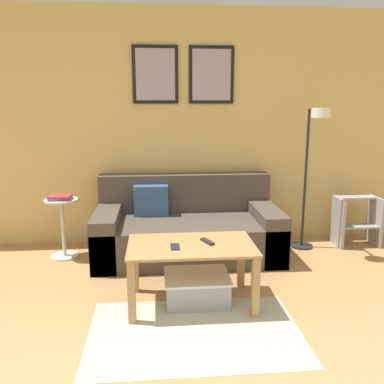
% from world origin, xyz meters
% --- Properties ---
extents(wall_back, '(5.60, 0.09, 2.55)m').
position_xyz_m(wall_back, '(0.00, 3.18, 1.29)').
color(wall_back, '#D6B76B').
rests_on(wall_back, ground_plane).
extents(area_rug, '(1.46, 0.95, 0.01)m').
position_xyz_m(area_rug, '(0.18, 1.17, 0.00)').
color(area_rug, '#B2B79E').
rests_on(area_rug, ground_plane).
extents(couch, '(1.86, 0.95, 0.79)m').
position_xyz_m(couch, '(0.24, 2.69, 0.27)').
color(couch, '#4C4238').
rests_on(couch, ground_plane).
extents(coffee_table, '(0.97, 0.58, 0.49)m').
position_xyz_m(coffee_table, '(0.19, 1.59, 0.40)').
color(coffee_table, '#AD7F4C').
rests_on(coffee_table, ground_plane).
extents(storage_bin, '(0.51, 0.42, 0.22)m').
position_xyz_m(storage_bin, '(0.24, 1.63, 0.11)').
color(storage_bin, '#9EA3A8').
rests_on(storage_bin, ground_plane).
extents(floor_lamp, '(0.24, 0.51, 1.50)m').
position_xyz_m(floor_lamp, '(1.52, 2.62, 1.00)').
color(floor_lamp, black).
rests_on(floor_lamp, ground_plane).
extents(side_table, '(0.34, 0.34, 0.61)m').
position_xyz_m(side_table, '(-1.02, 2.72, 0.36)').
color(side_table, silver).
rests_on(side_table, ground_plane).
extents(book_stack, '(0.24, 0.19, 0.04)m').
position_xyz_m(book_stack, '(-1.02, 2.70, 0.63)').
color(book_stack, '#8C4C93').
rests_on(book_stack, side_table).
extents(remote_control, '(0.10, 0.15, 0.02)m').
position_xyz_m(remote_control, '(0.32, 1.62, 0.50)').
color(remote_control, '#232328').
rests_on(remote_control, coffee_table).
extents(cell_phone, '(0.07, 0.14, 0.01)m').
position_xyz_m(cell_phone, '(0.07, 1.54, 0.50)').
color(cell_phone, '#1E2338').
rests_on(cell_phone, coffee_table).
extents(step_stool, '(0.46, 0.32, 0.54)m').
position_xyz_m(step_stool, '(2.14, 2.81, 0.29)').
color(step_stool, '#99999E').
rests_on(step_stool, ground_plane).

